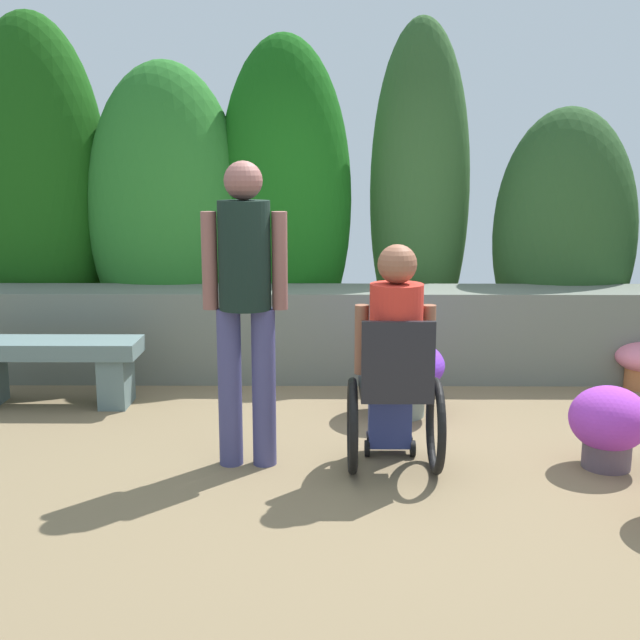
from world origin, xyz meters
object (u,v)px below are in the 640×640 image
object	(u,v)px
stone_bench	(50,362)
flower_pot_red_accent	(609,424)
person_standing_companion	(245,293)
flower_pot_small_foreground	(400,371)
person_in_wheelchair	(395,367)

from	to	relation	value
stone_bench	flower_pot_red_accent	xyz separation A→B (m)	(3.70, -1.22, -0.06)
stone_bench	person_standing_companion	xyz separation A→B (m)	(1.58, -1.18, 0.71)
person_standing_companion	flower_pot_red_accent	distance (m)	2.26
flower_pot_small_foreground	person_standing_companion	bearing A→B (deg)	-136.12
person_in_wheelchair	person_standing_companion	world-z (taller)	person_standing_companion
person_in_wheelchair	stone_bench	bearing A→B (deg)	146.85
stone_bench	person_in_wheelchair	world-z (taller)	person_in_wheelchair
stone_bench	person_standing_companion	bearing A→B (deg)	-28.48
person_standing_companion	flower_pot_red_accent	xyz separation A→B (m)	(2.12, -0.04, -0.77)
stone_bench	person_in_wheelchair	bearing A→B (deg)	-19.14
flower_pot_red_accent	stone_bench	bearing A→B (deg)	161.76
person_standing_companion	flower_pot_small_foreground	world-z (taller)	person_standing_companion
person_in_wheelchair	flower_pot_red_accent	bearing A→B (deg)	-3.61
stone_bench	flower_pot_red_accent	size ratio (longest dim) A/B	2.70
person_in_wheelchair	flower_pot_small_foreground	size ratio (longest dim) A/B	2.13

